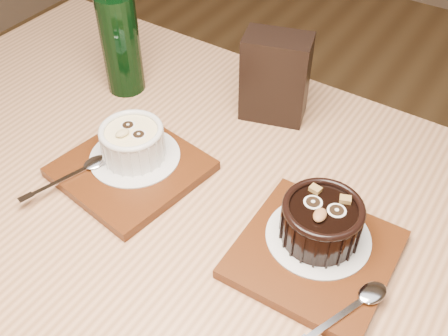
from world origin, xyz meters
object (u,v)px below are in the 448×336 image
object	(u,v)px
table	(189,274)
ramekin_white	(133,141)
tray_right	(315,254)
ramekin_dark	(321,220)
condiment_stand	(275,78)
tray_left	(131,169)
green_bottle	(120,40)

from	to	relation	value
table	ramekin_white	size ratio (longest dim) A/B	13.46
tray_right	ramekin_dark	bearing A→B (deg)	106.93
ramekin_white	condiment_stand	world-z (taller)	condiment_stand
condiment_stand	ramekin_white	bearing A→B (deg)	-117.10
tray_left	ramekin_dark	size ratio (longest dim) A/B	1.83
ramekin_white	tray_right	xyz separation A→B (m)	(0.29, -0.01, -0.04)
table	condiment_stand	bearing A→B (deg)	95.73
table	condiment_stand	world-z (taller)	condiment_stand
table	ramekin_dark	xyz separation A→B (m)	(0.15, 0.07, 0.14)
green_bottle	tray_right	bearing A→B (deg)	-19.62
green_bottle	table	bearing A→B (deg)	-36.94
ramekin_dark	condiment_stand	world-z (taller)	condiment_stand
ramekin_white	green_bottle	size ratio (longest dim) A/B	0.38
ramekin_dark	condiment_stand	distance (m)	0.27
condiment_stand	ramekin_dark	bearing A→B (deg)	-49.04
ramekin_white	tray_right	size ratio (longest dim) A/B	0.50
tray_right	ramekin_dark	distance (m)	0.05
green_bottle	tray_left	bearing A→B (deg)	-47.78
table	ramekin_dark	distance (m)	0.22
tray_right	green_bottle	bearing A→B (deg)	160.38
ramekin_white	condiment_stand	bearing A→B (deg)	79.31
condiment_stand	green_bottle	distance (m)	0.26
ramekin_white	ramekin_dark	size ratio (longest dim) A/B	0.92
tray_left	green_bottle	xyz separation A→B (m)	(-0.14, 0.16, 0.08)
tray_right	green_bottle	xyz separation A→B (m)	(-0.43, 0.15, 0.08)
tray_left	green_bottle	world-z (taller)	green_bottle
ramekin_white	tray_right	world-z (taller)	ramekin_white
tray_right	condiment_stand	world-z (taller)	condiment_stand
ramekin_white	green_bottle	distance (m)	0.20
ramekin_dark	condiment_stand	bearing A→B (deg)	124.80
tray_right	condiment_stand	bearing A→B (deg)	129.23
tray_left	tray_right	distance (m)	0.29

